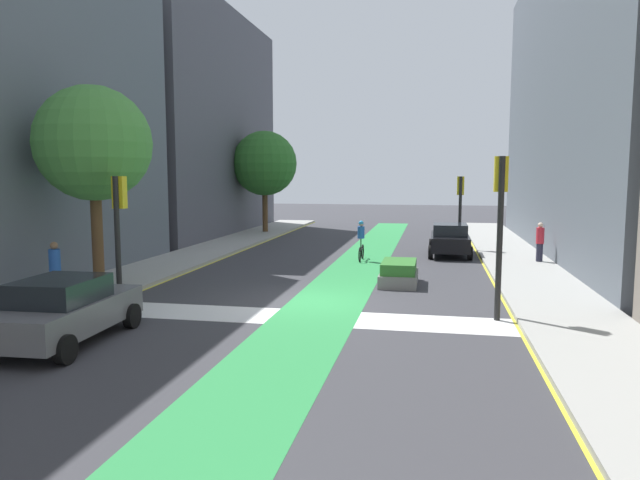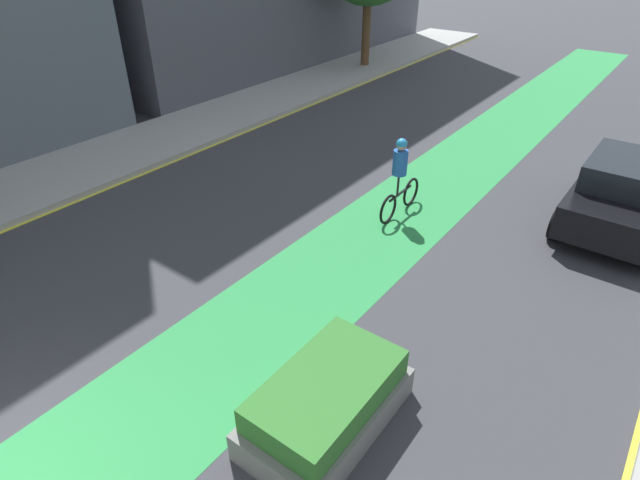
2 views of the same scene
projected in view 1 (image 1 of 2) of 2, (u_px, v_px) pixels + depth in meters
ground_plane at (309, 302)px, 18.11m from camera, size 120.00×120.00×0.00m
bike_lane_paint at (327, 302)px, 18.00m from camera, size 2.40×60.00×0.01m
crosswalk_band at (294, 317)px, 16.16m from camera, size 12.00×1.80×0.01m
sidewalk_left at (92, 290)px, 19.53m from camera, size 3.00×60.00×0.15m
curb_stripe_left at (133, 294)px, 19.26m from camera, size 0.16×60.00×0.01m
sidewalk_right at (564, 310)px, 16.67m from camera, size 3.00×60.00×0.15m
curb_stripe_right at (509, 310)px, 16.97m from camera, size 0.16×60.00×0.01m
traffic_signal_near_right at (500, 206)px, 15.57m from camera, size 0.35×0.52×4.44m
traffic_signal_near_left at (119, 216)px, 17.04m from camera, size 0.35×0.52×3.91m
traffic_signal_far_right at (460, 199)px, 29.78m from camera, size 0.35×0.52×3.87m
car_black_right_far at (450, 239)px, 28.40m from camera, size 2.04×4.21×1.57m
car_grey_left_near at (65, 310)px, 13.56m from camera, size 2.15×4.26×1.57m
cyclist_in_lane at (361, 240)px, 26.69m from camera, size 0.32×1.73×1.86m
pedestrian_sidewalk_right_a at (540, 242)px, 25.42m from camera, size 0.34×0.34×1.72m
pedestrian_sidewalk_left_a at (55, 269)px, 17.85m from camera, size 0.34×0.34×1.75m
street_tree_near at (93, 144)px, 18.42m from camera, size 3.66×3.66×6.62m
street_tree_far at (265, 164)px, 38.52m from camera, size 4.29×4.29×6.70m
median_planter at (399, 273)px, 20.92m from camera, size 1.33×2.34×0.85m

